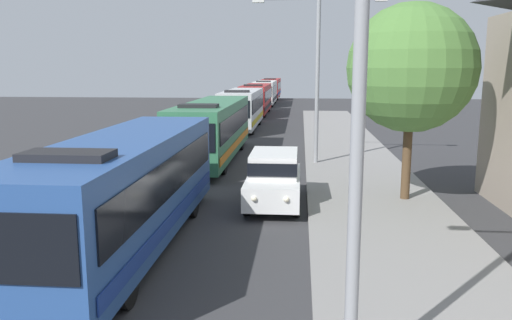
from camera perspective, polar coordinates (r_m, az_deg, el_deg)
bus_lead at (r=14.09m, az=-14.24°, el=-2.99°), size 2.58×11.14×3.21m
bus_second_in_line at (r=27.10m, az=-4.84°, el=3.58°), size 2.58×12.21×3.21m
bus_middle at (r=40.68m, az=-1.54°, el=5.85°), size 2.58×10.88×3.21m
bus_fourth_in_line at (r=53.40m, az=0.02°, el=6.92°), size 2.58×11.52×3.21m
bus_rear at (r=67.03m, az=1.04°, el=7.61°), size 2.58×11.44×3.21m
bus_tail_end at (r=80.56m, az=1.71°, el=8.06°), size 2.58×11.98×3.21m
white_suv at (r=18.18m, az=2.02°, el=-1.83°), size 1.86×4.58×1.90m
streetlamp_near at (r=7.23m, az=11.68°, el=14.47°), size 5.04×0.28×8.74m
streetlamp_mid at (r=25.40m, az=6.90°, el=10.93°), size 6.35×0.28×8.11m
roadside_tree at (r=18.84m, az=16.94°, el=9.76°), size 4.49×4.49×6.92m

